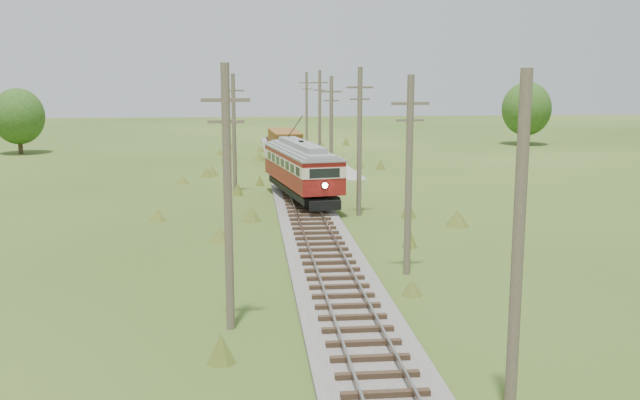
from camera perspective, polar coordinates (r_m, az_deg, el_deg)
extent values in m
cube|color=#605B54|center=(46.45, -1.35, -0.44)|extent=(3.60, 96.00, 0.25)
cube|color=#726659|center=(46.34, -2.24, -0.02)|extent=(0.08, 96.00, 0.17)
cube|color=#726659|center=(46.45, -0.47, 0.02)|extent=(0.08, 96.00, 0.17)
cube|color=#2D2116|center=(46.42, -1.36, -0.19)|extent=(2.40, 96.00, 0.16)
cube|color=black|center=(47.83, -1.50, 0.92)|extent=(4.01, 10.81, 0.43)
cube|color=#650D0E|center=(47.69, -1.51, 2.06)|extent=(4.56, 11.78, 1.05)
cube|color=beige|center=(47.57, -1.51, 3.09)|extent=(4.60, 11.85, 0.67)
cube|color=black|center=(47.57, -1.51, 3.09)|extent=(4.54, 11.34, 0.53)
cube|color=#650D0E|center=(47.51, -1.52, 3.66)|extent=(4.56, 11.78, 0.29)
cube|color=gray|center=(47.48, -1.52, 4.04)|extent=(4.64, 11.91, 0.36)
cube|color=gray|center=(47.45, -1.52, 4.43)|extent=(2.63, 8.70, 0.38)
sphere|color=#FFF2BF|center=(42.09, 0.40, 1.17)|extent=(0.34, 0.34, 0.34)
cylinder|color=black|center=(49.02, -2.01, 5.89)|extent=(0.80, 4.41, 1.85)
cylinder|color=black|center=(43.51, -1.05, -0.07)|extent=(0.24, 0.77, 0.77)
cylinder|color=black|center=(43.88, 0.77, 0.02)|extent=(0.24, 0.77, 0.77)
cylinder|color=black|center=(51.87, -3.43, 1.58)|extent=(0.24, 0.77, 0.77)
cylinder|color=black|center=(52.18, -1.88, 1.65)|extent=(0.24, 0.77, 0.77)
cube|color=black|center=(68.93, -2.83, 3.69)|extent=(2.44, 7.01, 0.48)
cube|color=brown|center=(68.81, -2.84, 4.68)|extent=(2.99, 7.80, 1.91)
cube|color=brown|center=(68.72, -2.84, 5.51)|extent=(3.05, 7.96, 0.11)
cylinder|color=black|center=(66.58, -3.21, 3.49)|extent=(0.17, 0.77, 0.77)
cylinder|color=black|center=(66.75, -1.98, 3.52)|extent=(0.17, 0.77, 0.77)
cylinder|color=black|center=(71.12, -3.62, 3.92)|extent=(0.17, 0.77, 0.77)
cylinder|color=black|center=(71.28, -2.47, 3.94)|extent=(0.17, 0.77, 0.77)
cone|color=gray|center=(59.87, 1.93, 2.43)|extent=(3.28, 3.28, 1.23)
cone|color=gray|center=(59.01, 2.85, 2.06)|extent=(1.84, 1.84, 0.72)
cylinder|color=brown|center=(18.30, 15.55, -3.76)|extent=(0.30, 0.30, 8.80)
cylinder|color=brown|center=(30.61, 7.12, 1.86)|extent=(0.30, 0.30, 8.60)
cube|color=brown|center=(30.32, 7.25, 7.67)|extent=(1.60, 0.12, 0.12)
cube|color=brown|center=(30.36, 7.22, 6.35)|extent=(1.20, 0.10, 0.10)
cylinder|color=brown|center=(43.25, 3.17, 4.61)|extent=(0.30, 0.30, 9.00)
cube|color=brown|center=(43.05, 3.22, 8.99)|extent=(1.60, 0.12, 0.12)
cube|color=brown|center=(43.07, 3.21, 8.06)|extent=(1.20, 0.10, 0.10)
cylinder|color=brown|center=(56.08, 0.91, 5.60)|extent=(0.30, 0.30, 8.40)
cube|color=brown|center=(55.92, 0.92, 8.66)|extent=(1.60, 0.12, 0.12)
cube|color=brown|center=(55.94, 0.91, 7.95)|extent=(1.20, 0.10, 0.10)
cylinder|color=brown|center=(69.00, -0.02, 6.67)|extent=(0.30, 0.30, 8.90)
cube|color=brown|center=(68.88, -0.02, 9.37)|extent=(1.60, 0.12, 0.12)
cube|color=brown|center=(68.89, -0.02, 8.79)|extent=(1.20, 0.10, 0.10)
cylinder|color=brown|center=(81.91, -1.08, 7.15)|extent=(0.30, 0.30, 8.70)
cube|color=brown|center=(81.81, -1.08, 9.36)|extent=(1.60, 0.12, 0.12)
cube|color=brown|center=(81.82, -1.08, 8.87)|extent=(1.20, 0.10, 0.10)
cylinder|color=brown|center=(23.90, -7.38, 0.00)|extent=(0.30, 0.30, 9.00)
cube|color=brown|center=(23.55, -7.56, 7.93)|extent=(1.60, 0.12, 0.12)
cube|color=brown|center=(23.59, -7.52, 6.23)|extent=(1.20, 0.10, 0.10)
cylinder|color=brown|center=(51.72, -6.89, 5.25)|extent=(0.30, 0.30, 8.60)
cube|color=brown|center=(51.55, -6.96, 8.68)|extent=(1.60, 0.12, 0.12)
cube|color=brown|center=(51.57, -6.95, 7.91)|extent=(1.20, 0.10, 0.10)
cylinder|color=#38281C|center=(83.56, -22.86, 4.23)|extent=(0.50, 0.50, 2.34)
ellipsoid|color=#244715|center=(83.35, -22.99, 6.19)|extent=(5.46, 5.46, 6.01)
cylinder|color=#38281C|center=(90.29, 16.10, 5.08)|extent=(0.50, 0.50, 2.52)
ellipsoid|color=#244715|center=(90.09, 16.20, 7.03)|extent=(5.88, 5.88, 6.47)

